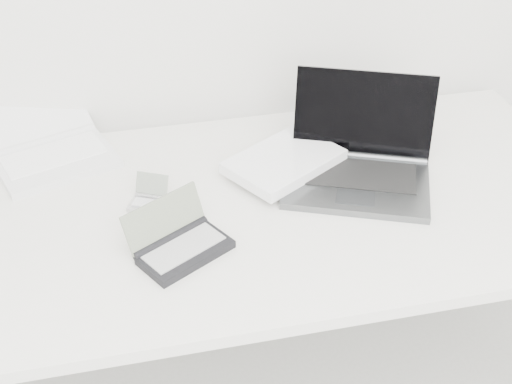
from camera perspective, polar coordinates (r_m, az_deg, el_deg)
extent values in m
cube|color=white|center=(1.69, 0.70, -1.16)|extent=(1.60, 0.80, 0.03)
cylinder|color=silver|center=(2.41, 16.28, -0.81)|extent=(0.04, 0.04, 0.70)
cube|color=#545759|center=(1.74, 8.06, 0.56)|extent=(0.41, 0.35, 0.02)
cube|color=black|center=(1.76, 8.14, 1.45)|extent=(0.31, 0.23, 0.00)
cube|color=black|center=(1.80, 8.61, 6.20)|extent=(0.34, 0.18, 0.21)
cylinder|color=#545759|center=(1.83, 8.28, 2.88)|extent=(0.32, 0.15, 0.02)
cube|color=#36383B|center=(1.68, 7.96, -0.43)|extent=(0.11, 0.09, 0.00)
cube|color=white|center=(1.77, 2.25, 2.47)|extent=(0.33, 0.30, 0.03)
cube|color=white|center=(1.76, 2.26, 2.87)|extent=(0.32, 0.29, 0.00)
cube|color=white|center=(1.87, -15.65, 2.33)|extent=(0.33, 0.27, 0.02)
cube|color=white|center=(1.88, -15.90, 2.89)|extent=(0.27, 0.19, 0.00)
cube|color=white|center=(2.00, -17.53, 5.91)|extent=(0.32, 0.24, 0.09)
cylinder|color=white|center=(1.95, -16.61, 3.89)|extent=(0.27, 0.11, 0.02)
cube|color=#BDBDC1|center=(1.68, -8.75, -1.07)|extent=(0.10, 0.09, 0.01)
cube|color=#BBBBBF|center=(1.67, -8.78, -0.88)|extent=(0.07, 0.06, 0.00)
cube|color=gray|center=(1.69, -8.33, 0.60)|extent=(0.08, 0.06, 0.05)
cylinder|color=#BDBDC1|center=(1.70, -8.42, -0.35)|extent=(0.07, 0.04, 0.01)
cube|color=black|center=(1.53, -5.63, -4.84)|extent=(0.22, 0.19, 0.02)
cube|color=gray|center=(1.53, -5.78, -4.45)|extent=(0.19, 0.15, 0.00)
cube|color=slate|center=(1.54, -7.38, -2.10)|extent=(0.19, 0.13, 0.09)
cylinder|color=black|center=(1.56, -6.82, -3.67)|extent=(0.17, 0.11, 0.02)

